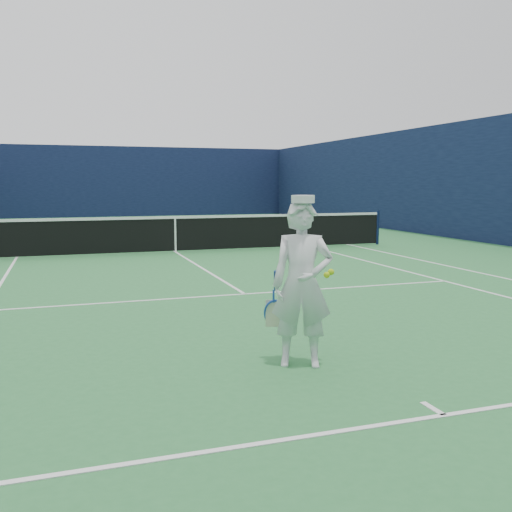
% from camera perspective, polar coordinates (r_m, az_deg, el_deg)
% --- Properties ---
extents(ground, '(80.00, 80.00, 0.00)m').
position_cam_1_polar(ground, '(16.04, -8.04, 0.38)').
color(ground, '#2C743A').
rests_on(ground, ground).
extents(court_markings, '(11.03, 23.83, 0.01)m').
position_cam_1_polar(court_markings, '(16.04, -8.04, 0.39)').
color(court_markings, white).
rests_on(court_markings, ground).
extents(windscreen_fence, '(20.12, 36.12, 4.00)m').
position_cam_1_polar(windscreen_fence, '(15.93, -8.17, 7.54)').
color(windscreen_fence, '#0E1636').
rests_on(windscreen_fence, ground).
extents(tennis_net, '(12.88, 0.09, 1.07)m').
position_cam_1_polar(tennis_net, '(15.99, -8.08, 2.35)').
color(tennis_net, '#141E4C').
rests_on(tennis_net, ground).
extents(tennis_player, '(0.74, 0.70, 1.79)m').
position_cam_1_polar(tennis_player, '(5.95, 4.62, -2.78)').
color(tennis_player, white).
rests_on(tennis_player, ground).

